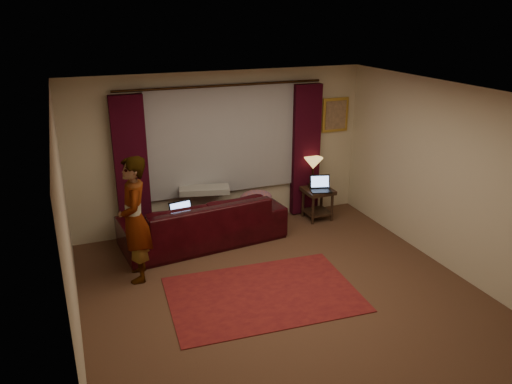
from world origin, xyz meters
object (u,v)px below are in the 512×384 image
(sofa, at_px, (203,212))
(tiffany_lamp, at_px, (313,172))
(laptop_table, at_px, (321,184))
(person, at_px, (135,220))
(laptop_sofa, at_px, (184,213))
(end_table, at_px, (317,204))

(sofa, xyz_separation_m, tiffany_lamp, (2.10, 0.32, 0.31))
(laptop_table, distance_m, person, 3.37)
(laptop_sofa, relative_size, laptop_table, 1.04)
(sofa, relative_size, end_table, 4.54)
(laptop_sofa, xyz_separation_m, laptop_table, (2.47, 0.28, 0.04))
(laptop_sofa, bearing_deg, end_table, -1.21)
(tiffany_lamp, xyz_separation_m, laptop_table, (0.03, -0.27, -0.14))
(laptop_table, bearing_deg, person, -149.89)
(tiffany_lamp, relative_size, laptop_table, 1.38)
(sofa, height_order, tiffany_lamp, tiffany_lamp)
(sofa, xyz_separation_m, person, (-1.14, -0.77, 0.36))
(sofa, relative_size, laptop_table, 6.67)
(laptop_sofa, xyz_separation_m, person, (-0.79, -0.54, 0.22))
(laptop_sofa, bearing_deg, tiffany_lamp, 2.33)
(laptop_table, bearing_deg, tiffany_lamp, 111.35)
(end_table, height_order, person, person)
(end_table, bearing_deg, person, -164.00)
(laptop_sofa, height_order, tiffany_lamp, tiffany_lamp)
(end_table, relative_size, laptop_table, 1.47)
(person, bearing_deg, end_table, 112.36)
(tiffany_lamp, bearing_deg, sofa, -171.24)
(laptop_table, bearing_deg, sofa, -162.54)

